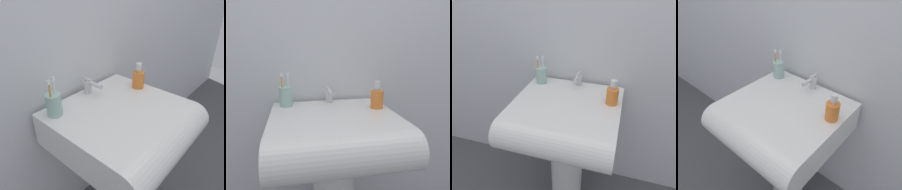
{
  "view_description": "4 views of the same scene",
  "coord_description": "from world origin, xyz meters",
  "views": [
    {
      "loc": [
        -0.68,
        -0.56,
        1.38
      ],
      "look_at": [
        -0.01,
        0.02,
        0.88
      ],
      "focal_mm": 35.0,
      "sensor_mm": 36.0,
      "label": 1
    },
    {
      "loc": [
        -0.18,
        -1.0,
        1.14
      ],
      "look_at": [
        0.02,
        -0.02,
        0.91
      ],
      "focal_mm": 35.0,
      "sensor_mm": 36.0,
      "label": 2
    },
    {
      "loc": [
        0.29,
        -1.01,
        1.47
      ],
      "look_at": [
        -0.01,
        -0.01,
        0.86
      ],
      "focal_mm": 35.0,
      "sensor_mm": 36.0,
      "label": 3
    },
    {
      "loc": [
        0.62,
        -0.69,
        1.51
      ],
      "look_at": [
        0.01,
        0.01,
        0.86
      ],
      "focal_mm": 35.0,
      "sensor_mm": 36.0,
      "label": 4
    }
  ],
  "objects": [
    {
      "name": "wall_back",
      "position": [
        0.0,
        0.3,
        1.2
      ],
      "size": [
        5.0,
        0.05,
        2.4
      ],
      "primitive_type": "cube",
      "color": "silver",
      "rests_on": "ground"
    },
    {
      "name": "sink_pedestal",
      "position": [
        0.0,
        0.0,
        0.32
      ],
      "size": [
        0.21,
        0.21,
        0.64
      ],
      "primitive_type": "cylinder",
      "color": "white",
      "rests_on": "ground"
    },
    {
      "name": "sink_basin",
      "position": [
        0.0,
        -0.06,
        0.73
      ],
      "size": [
        0.6,
        0.6,
        0.17
      ],
      "color": "white",
      "rests_on": "sink_pedestal"
    },
    {
      "name": "faucet",
      "position": [
        0.01,
        0.2,
        0.86
      ],
      "size": [
        0.04,
        0.13,
        0.09
      ],
      "color": "silver",
      "rests_on": "sink_basin"
    },
    {
      "name": "toothbrush_cup",
      "position": [
        -0.23,
        0.18,
        0.87
      ],
      "size": [
        0.07,
        0.07,
        0.18
      ],
      "color": "#99BFB2",
      "rests_on": "sink_basin"
    },
    {
      "name": "soap_bottle",
      "position": [
        0.24,
        0.05,
        0.87
      ],
      "size": [
        0.07,
        0.07,
        0.14
      ],
      "color": "orange",
      "rests_on": "sink_basin"
    }
  ]
}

